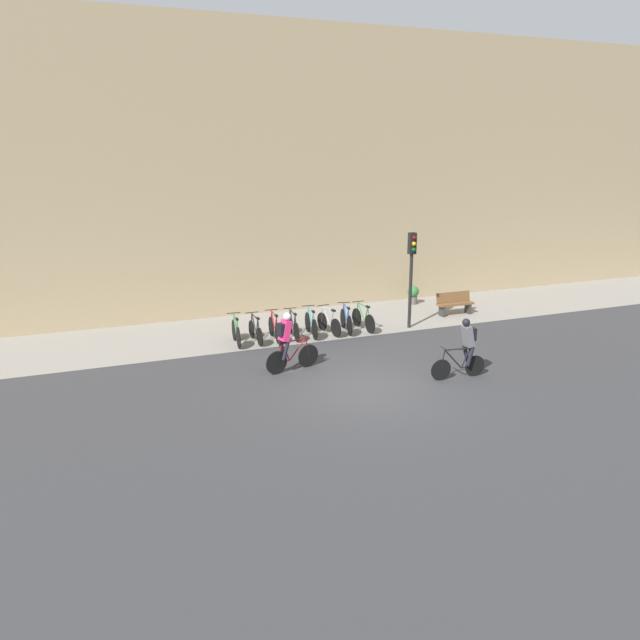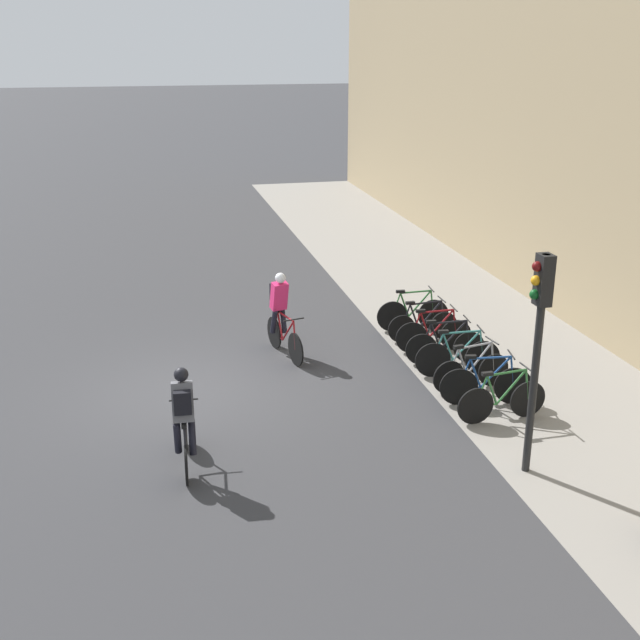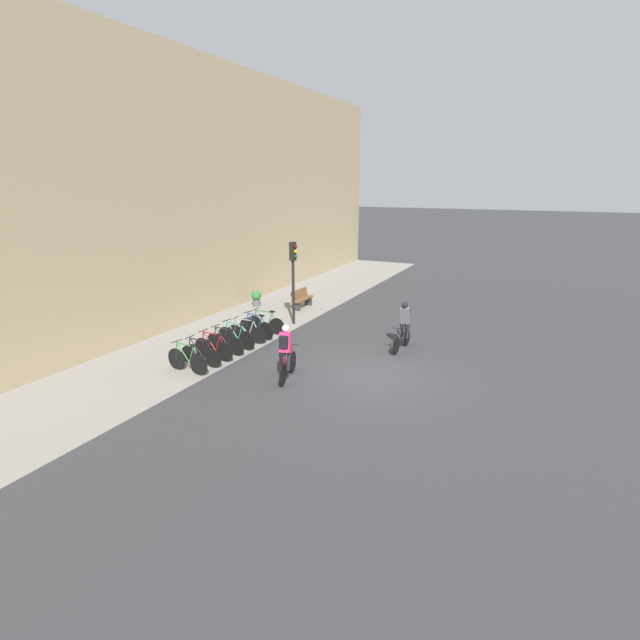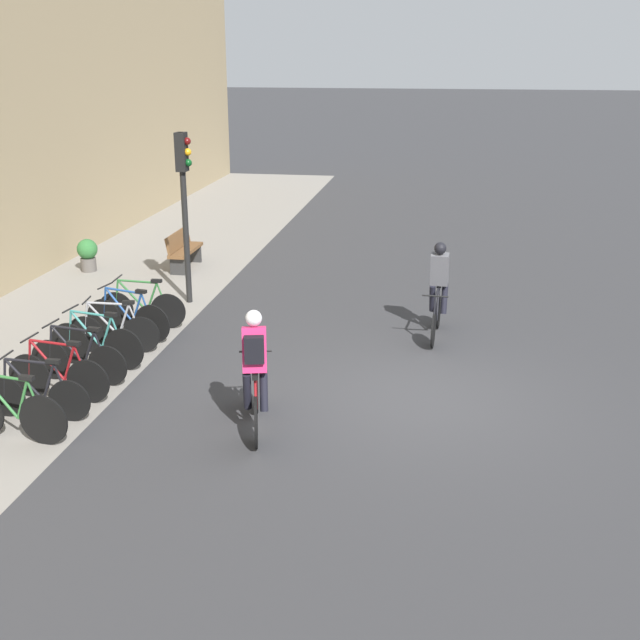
% 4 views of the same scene
% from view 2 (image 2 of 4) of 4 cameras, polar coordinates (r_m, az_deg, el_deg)
% --- Properties ---
extents(ground, '(200.00, 200.00, 0.00)m').
position_cam_2_polar(ground, '(15.54, -9.38, -5.06)').
color(ground, '#333335').
extents(kerb_strip, '(44.00, 4.50, 0.01)m').
position_cam_2_polar(kerb_strip, '(17.21, 13.64, -2.85)').
color(kerb_strip, gray).
rests_on(kerb_strip, ground).
extents(cyclist_pink, '(1.76, 0.60, 1.79)m').
position_cam_2_polar(cyclist_pink, '(16.83, -2.81, 0.61)').
color(cyclist_pink, black).
rests_on(cyclist_pink, ground).
extents(cyclist_grey, '(1.71, 0.46, 1.75)m').
position_cam_2_polar(cyclist_grey, '(12.43, -9.66, -6.81)').
color(cyclist_grey, black).
rests_on(cyclist_grey, ground).
extents(parked_bike_0, '(0.46, 1.67, 0.99)m').
position_cam_2_polar(parked_bike_0, '(18.46, 6.61, 0.49)').
color(parked_bike_0, black).
rests_on(parked_bike_0, ground).
extents(parked_bike_1, '(0.46, 1.61, 0.95)m').
position_cam_2_polar(parked_bike_1, '(17.87, 7.32, -0.29)').
color(parked_bike_1, black).
rests_on(parked_bike_1, ground).
extents(parked_bike_2, '(0.46, 1.66, 0.98)m').
position_cam_2_polar(parked_bike_2, '(17.27, 8.08, -0.96)').
color(parked_bike_2, black).
rests_on(parked_bike_2, ground).
extents(parked_bike_3, '(0.46, 1.67, 0.97)m').
position_cam_2_polar(parked_bike_3, '(16.69, 8.89, -1.77)').
color(parked_bike_3, black).
rests_on(parked_bike_3, ground).
extents(parked_bike_4, '(0.46, 1.72, 0.99)m').
position_cam_2_polar(parked_bike_4, '(16.11, 9.77, -2.56)').
color(parked_bike_4, black).
rests_on(parked_bike_4, ground).
extents(parked_bike_5, '(0.46, 1.62, 0.96)m').
position_cam_2_polar(parked_bike_5, '(15.55, 10.71, -3.54)').
color(parked_bike_5, black).
rests_on(parked_bike_5, ground).
extents(parked_bike_6, '(0.47, 1.69, 0.99)m').
position_cam_2_polar(parked_bike_6, '(14.99, 11.72, -4.44)').
color(parked_bike_6, black).
rests_on(parked_bike_6, ground).
extents(parked_bike_7, '(0.46, 1.69, 0.97)m').
position_cam_2_polar(parked_bike_7, '(14.44, 12.81, -5.52)').
color(parked_bike_7, black).
rests_on(parked_bike_7, ground).
extents(traffic_light_pole, '(0.26, 0.30, 3.48)m').
position_cam_2_polar(traffic_light_pole, '(12.14, 15.29, -0.34)').
color(traffic_light_pole, black).
rests_on(traffic_light_pole, ground).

